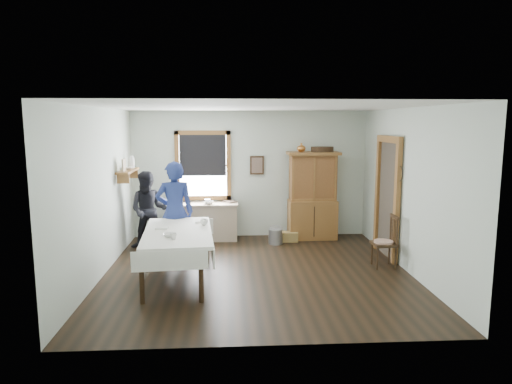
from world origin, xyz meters
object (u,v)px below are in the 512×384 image
china_hutch (313,196)px  wicker_basket (290,237)px  spindle_chair (384,241)px  woman_blue (175,216)px  work_counter (206,221)px  dining_table (178,256)px  figure_dark (149,213)px  pail (276,236)px

china_hutch → wicker_basket: bearing=-158.1°
spindle_chair → wicker_basket: spindle_chair is taller
woman_blue → china_hutch: bearing=-157.0°
work_counter → dining_table: size_ratio=0.68×
spindle_chair → figure_dark: bearing=158.9°
woman_blue → figure_dark: bearing=-62.8°
china_hutch → pail: bearing=-155.5°
dining_table → wicker_basket: dining_table is taller
spindle_chair → wicker_basket: 2.29m
dining_table → figure_dark: 2.11m
china_hutch → woman_blue: china_hutch is taller
spindle_chair → woman_blue: woman_blue is taller
dining_table → pail: size_ratio=6.52×
figure_dark → spindle_chair: bearing=-17.3°
china_hutch → dining_table: size_ratio=0.92×
china_hutch → dining_table: china_hutch is taller
figure_dark → wicker_basket: bearing=8.7°
woman_blue → spindle_chair: bearing=166.1°
pail → woman_blue: woman_blue is taller
dining_table → spindle_chair: bearing=8.3°
woman_blue → dining_table: bearing=93.0°
china_hutch → figure_dark: size_ratio=1.31×
work_counter → pail: size_ratio=4.43×
china_hutch → spindle_chair: china_hutch is taller
dining_table → spindle_chair: spindle_chair is taller
pail → figure_dark: figure_dark is taller
pail → figure_dark: 2.58m
china_hutch → spindle_chair: bearing=-67.7°
spindle_chair → wicker_basket: (-1.38, 1.79, -0.35)m
dining_table → pail: bearing=50.6°
dining_table → spindle_chair: 3.47m
china_hutch → dining_table: (-2.56, -2.51, -0.52)m
pail → dining_table: bearing=-129.4°
spindle_chair → pail: size_ratio=2.93×
china_hutch → wicker_basket: 0.99m
dining_table → woman_blue: (-0.16, 1.00, 0.43)m
work_counter → figure_dark: 1.26m
pail → china_hutch: bearing=25.6°
china_hutch → woman_blue: bearing=-152.1°
figure_dark → china_hutch: bearing=11.3°
spindle_chair → china_hutch: bearing=111.3°
work_counter → spindle_chair: size_ratio=1.51×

